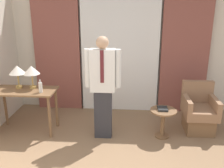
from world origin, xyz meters
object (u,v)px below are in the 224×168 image
(book, at_px, (163,109))
(side_table, at_px, (163,119))
(table_lamp_right, at_px, (31,71))
(table_lamp_left, at_px, (17,71))
(armchair, at_px, (199,113))
(bottle_near_edge, at_px, (40,87))
(person, at_px, (103,84))
(desk, at_px, (25,97))

(book, bearing_deg, side_table, -52.48)
(table_lamp_right, bearing_deg, table_lamp_left, 180.00)
(armchair, relative_size, book, 4.19)
(table_lamp_right, bearing_deg, bottle_near_edge, -44.24)
(side_table, bearing_deg, person, -176.65)
(table_lamp_right, distance_m, armchair, 3.02)
(bottle_near_edge, xyz_separation_m, person, (1.04, -0.01, 0.08))
(side_table, height_order, book, book)
(desk, xyz_separation_m, person, (1.38, -0.11, 0.30))
(person, bearing_deg, desk, 175.42)
(armchair, xyz_separation_m, book, (-0.68, -0.27, 0.18))
(table_lamp_right, xyz_separation_m, bottle_near_edge, (0.21, -0.20, -0.22))
(table_lamp_left, height_order, person, person)
(table_lamp_left, xyz_separation_m, side_table, (2.51, -0.16, -0.75))
(person, xyz_separation_m, armchair, (1.67, 0.35, -0.61))
(table_lamp_left, relative_size, table_lamp_right, 1.00)
(armchair, bearing_deg, table_lamp_left, -177.60)
(bottle_near_edge, distance_m, person, 1.05)
(table_lamp_right, height_order, armchair, table_lamp_right)
(armchair, height_order, side_table, armchair)
(armchair, xyz_separation_m, side_table, (-0.67, -0.29, 0.01))
(person, bearing_deg, table_lamp_left, 171.81)
(table_lamp_right, height_order, person, person)
(armchair, bearing_deg, table_lamp_right, -177.40)
(table_lamp_right, relative_size, bottle_near_edge, 1.85)
(table_lamp_left, distance_m, bottle_near_edge, 0.55)
(table_lamp_left, distance_m, person, 1.53)
(side_table, bearing_deg, armchair, 23.59)
(table_lamp_left, distance_m, armchair, 3.27)
(table_lamp_right, bearing_deg, desk, -139.88)
(table_lamp_left, xyz_separation_m, book, (2.50, -0.14, -0.58))
(bottle_near_edge, relative_size, person, 0.13)
(desk, bearing_deg, armchair, 4.48)
(table_lamp_left, distance_m, book, 2.57)
(person, relative_size, armchair, 2.00)
(desk, relative_size, book, 5.30)
(person, height_order, armchair, person)
(table_lamp_left, bearing_deg, armchair, 2.40)
(desk, height_order, book, desk)
(bottle_near_edge, height_order, side_table, bottle_near_edge)
(person, distance_m, book, 1.09)
(table_lamp_left, height_order, armchair, table_lamp_left)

